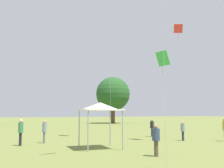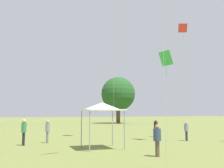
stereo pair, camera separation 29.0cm
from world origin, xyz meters
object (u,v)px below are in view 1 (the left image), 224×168
Objects in this scene: kite_3 at (163,60)px; kite_0 at (178,32)px; person_standing_2 at (21,130)px; canopy_tent at (100,107)px; person_standing_7 at (152,126)px; person_standing_0 at (156,138)px; person_standing_6 at (183,129)px; person_standing_3 at (44,129)px; distant_tree_3 at (113,94)px.

kite_0 is at bearing -10.84° from kite_3.
kite_3 is at bearing 144.14° from person_standing_2.
person_standing_7 is at bearing 35.37° from canopy_tent.
canopy_tent is at bearing -28.72° from person_standing_0.
kite_0 reaches higher than person_standing_6.
kite_3 reaches higher than person_standing_7.
kite_3 is (8.87, -2.77, 5.54)m from person_standing_3.
person_standing_2 reaches higher than person_standing_3.
person_standing_0 is at bearing -101.45° from person_standing_3.
person_standing_7 is 14.38m from kite_0.
person_standing_6 is 0.21× the size of kite_3.
person_standing_2 is at bearing 110.87° from person_standing_7.
kite_0 is at bearing 33.36° from canopy_tent.
kite_0 reaches higher than kite_3.
canopy_tent is (-7.79, -5.53, 1.63)m from person_standing_7.
person_standing_3 is 10.82m from kite_3.
person_standing_6 is (6.59, 5.49, -0.04)m from person_standing_0.
kite_3 is (-8.77, -8.17, -5.95)m from kite_0.
distant_tree_3 is (19.20, 36.91, 3.90)m from canopy_tent.
person_standing_7 is (6.39, 9.53, 0.02)m from person_standing_0.
distant_tree_3 reaches higher than canopy_tent.
person_standing_2 is 1.17× the size of person_standing_6.
person_standing_6 is at bearing -98.12° from person_standing_0.
distant_tree_3 is at bearing -7.59° from person_standing_7.
distant_tree_3 is at bearing 20.12° from person_standing_3.
kite_0 reaches higher than person_standing_2.
person_standing_6 is 8.29m from canopy_tent.
canopy_tent reaches higher than person_standing_2.
kite_0 reaches higher than person_standing_0.
person_standing_2 is at bearing 90.38° from kite_0.
canopy_tent is (4.30, -3.73, 1.52)m from person_standing_2.
person_standing_7 is at bearing -129.14° from person_standing_6.
person_standing_2 is 12.22m from person_standing_7.
person_standing_2 is 0.25× the size of kite_3.
person_standing_3 is 10.94m from person_standing_6.
distant_tree_3 reaches higher than person_standing_0.
canopy_tent reaches higher than person_standing_7.
person_standing_3 is at bearing 108.82° from kite_3.
kite_0 is (19.41, 6.23, 11.44)m from person_standing_2.
canopy_tent is at bearing -97.11° from person_standing_3.
person_standing_3 is 39.34m from distant_tree_3.
kite_0 is 13.38m from kite_3.
person_standing_6 is at bearing 122.47° from kite_0.
person_standing_3 is 0.59× the size of canopy_tent.
person_standing_7 is 33.85m from distant_tree_3.
distant_tree_3 is at bearing -26.01° from kite_0.
person_standing_3 reaches higher than person_standing_0.
person_standing_3 is at bearing 89.59° from kite_0.
person_standing_3 is at bearing 107.75° from person_standing_7.
kite_3 is at bearing 171.39° from person_standing_7.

